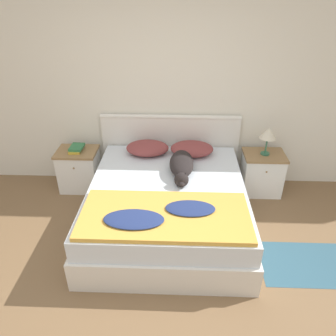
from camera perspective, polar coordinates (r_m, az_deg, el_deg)
name	(u,v)px	position (r m, az deg, el deg)	size (l,w,h in m)	color
ground_plane	(148,306)	(3.10, -3.55, -22.81)	(16.00, 16.00, 0.00)	brown
wall_back	(160,89)	(4.16, -1.33, 13.52)	(9.00, 0.06, 2.55)	silver
bed	(167,206)	(3.66, -0.12, -6.67)	(1.71, 1.91, 0.55)	silver
headboard	(170,148)	(4.37, 0.40, 3.55)	(1.79, 0.06, 0.97)	silver
nightstand_left	(79,169)	(4.48, -15.18, -0.23)	(0.52, 0.41, 0.56)	white
nightstand_right	(262,173)	(4.41, 15.99, -0.84)	(0.52, 0.41, 0.56)	white
pillow_left	(147,148)	(4.10, -3.60, 3.50)	(0.53, 0.38, 0.16)	brown
pillow_right	(192,149)	(4.08, 4.18, 3.36)	(0.53, 0.38, 0.16)	brown
quilt	(164,215)	(3.04, -0.78, -8.23)	(1.56, 0.73, 0.08)	gold
dog	(182,165)	(3.70, 2.39, 0.49)	(0.27, 0.80, 0.18)	black
book_stack	(76,148)	(4.34, -15.68, 3.33)	(0.17, 0.23, 0.06)	gold
table_lamp	(268,134)	(4.17, 17.06, 5.68)	(0.21, 0.21, 0.35)	#336B4C
rug	(323,264)	(3.73, 25.41, -14.89)	(1.26, 0.61, 0.00)	#335B70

